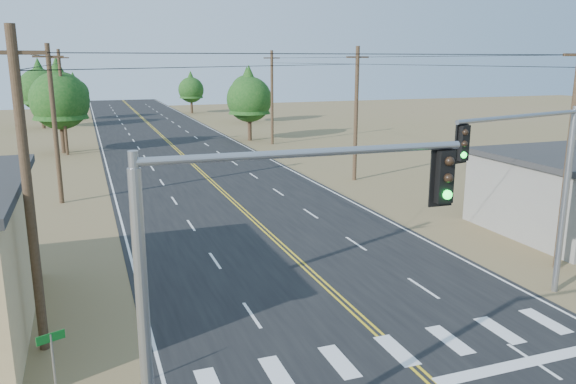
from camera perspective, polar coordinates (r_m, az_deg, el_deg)
name	(u,v)px	position (r m, az deg, el deg)	size (l,w,h in m)	color
road	(228,196)	(38.13, -6.13, -0.44)	(15.00, 200.00, 0.02)	black
utility_pole_left_near	(28,193)	(18.50, -24.90, -0.09)	(1.80, 0.30, 10.00)	#4C3826
utility_pole_left_mid	(55,124)	(38.24, -22.63, 6.43)	(1.80, 0.30, 10.00)	#4C3826
utility_pole_left_far	(63,102)	(58.16, -21.90, 8.50)	(1.80, 0.30, 10.00)	#4C3826
utility_pole_right_near	(569,154)	(26.65, 26.69, 3.48)	(1.80, 0.30, 10.00)	#4C3826
utility_pole_right_mid	(356,113)	(42.78, 6.93, 7.97)	(1.80, 0.30, 10.00)	#4C3826
utility_pole_right_far	(272,97)	(61.24, -1.64, 9.63)	(1.80, 0.30, 10.00)	#4C3826
signal_mast_left	(245,266)	(11.03, -4.39, -7.54)	(6.75, 0.59, 7.46)	gray
signal_mast_right	(539,174)	(22.10, 24.10, 1.72)	(6.57, 1.97, 7.34)	gray
street_sign	(53,362)	(15.89, -22.75, -15.62)	(0.67, 0.29, 2.38)	gray
tree_left_near	(59,94)	(59.51, -22.24, 9.16)	(5.62, 5.62, 9.37)	#3F2D1E
tree_left_mid	(40,85)	(82.68, -23.91, 9.88)	(5.60, 5.60, 9.33)	#3F2D1E
tree_left_far	(74,90)	(92.89, -20.92, 9.61)	(4.38, 4.38, 7.29)	#3F2D1E
tree_right_near	(249,95)	(64.27, -3.97, 9.84)	(5.09, 5.09, 8.48)	#3F2D1E
tree_right_mid	(247,88)	(83.42, -4.20, 10.46)	(4.86, 4.86, 8.10)	#3F2D1E
tree_right_far	(191,87)	(99.38, -9.83, 10.44)	(4.34, 4.34, 7.23)	#3F2D1E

